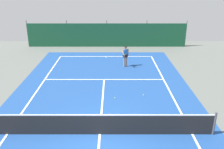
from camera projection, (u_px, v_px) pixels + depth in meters
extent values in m
plane|color=slate|center=(101.00, 134.00, 10.71)|extent=(36.00, 36.00, 0.00)
cube|color=#1E478C|center=(101.00, 134.00, 10.71)|extent=(11.02, 26.60, 0.01)
cube|color=white|center=(107.00, 56.00, 21.81)|extent=(8.22, 0.10, 0.01)
cube|color=white|center=(8.00, 134.00, 10.73)|extent=(0.10, 23.80, 0.01)
cube|color=white|center=(193.00, 134.00, 10.69)|extent=(0.10, 23.80, 0.01)
cube|color=white|center=(105.00, 79.00, 16.68)|extent=(8.22, 0.10, 0.01)
cube|color=white|center=(101.00, 134.00, 10.71)|extent=(0.10, 12.80, 0.01)
cube|color=white|center=(107.00, 57.00, 21.67)|extent=(0.10, 0.30, 0.01)
cube|color=black|center=(101.00, 125.00, 10.54)|extent=(9.92, 0.03, 0.95)
cube|color=white|center=(100.00, 115.00, 10.36)|extent=(9.92, 0.04, 0.05)
cylinder|color=#47474C|center=(216.00, 124.00, 10.49)|extent=(0.10, 0.10, 1.10)
cube|color=#14472D|center=(108.00, 35.00, 24.72)|extent=(16.22, 0.06, 2.40)
cylinder|color=#595B60|center=(29.00, 34.00, 24.76)|extent=(0.08, 0.08, 2.70)
cylinder|color=#595B60|center=(68.00, 34.00, 24.74)|extent=(0.08, 0.08, 2.70)
cylinder|color=#595B60|center=(108.00, 34.00, 24.73)|extent=(0.08, 0.08, 2.70)
cylinder|color=#595B60|center=(147.00, 34.00, 24.71)|extent=(0.08, 0.08, 2.70)
cylinder|color=#595B60|center=(187.00, 34.00, 24.69)|extent=(0.08, 0.08, 2.70)
cube|color=#234C1E|center=(108.00, 40.00, 25.52)|extent=(14.60, 0.70, 1.10)
cylinder|color=#9E7051|center=(127.00, 61.00, 19.16)|extent=(0.12, 0.12, 0.82)
cylinder|color=#9E7051|center=(125.00, 62.00, 19.09)|extent=(0.12, 0.12, 0.82)
cylinder|color=black|center=(126.00, 56.00, 18.95)|extent=(0.40, 0.40, 0.22)
cube|color=#2D6BB7|center=(126.00, 53.00, 18.88)|extent=(0.41, 0.32, 0.56)
sphere|color=#9E7051|center=(127.00, 48.00, 18.72)|extent=(0.22, 0.22, 0.22)
cylinder|color=black|center=(127.00, 47.00, 18.69)|extent=(0.23, 0.23, 0.04)
cylinder|color=#9E7051|center=(129.00, 53.00, 18.95)|extent=(0.09, 0.09, 0.58)
cylinder|color=#9E7051|center=(124.00, 54.00, 18.68)|extent=(0.28, 0.52, 0.41)
cylinder|color=black|center=(125.00, 56.00, 18.45)|extent=(0.13, 0.27, 0.13)
torus|color=teal|center=(126.00, 53.00, 18.37)|extent=(0.33, 0.23, 0.29)
sphere|color=#CCDB33|center=(116.00, 98.00, 13.99)|extent=(0.07, 0.07, 0.07)
sphere|color=#CCDB33|center=(61.00, 70.00, 18.42)|extent=(0.07, 0.07, 0.07)
sphere|color=#CCDB33|center=(145.00, 95.00, 14.35)|extent=(0.07, 0.07, 0.07)
cube|color=silver|center=(77.00, 35.00, 26.95)|extent=(1.90, 4.24, 0.80)
cube|color=#2D333D|center=(77.00, 29.00, 26.71)|extent=(1.58, 1.93, 0.56)
cylinder|color=black|center=(84.00, 42.00, 25.90)|extent=(0.24, 0.65, 0.64)
cylinder|color=black|center=(67.00, 42.00, 25.86)|extent=(0.24, 0.65, 0.64)
cylinder|color=black|center=(86.00, 36.00, 28.33)|extent=(0.24, 0.65, 0.64)
cylinder|color=black|center=(71.00, 36.00, 28.29)|extent=(0.24, 0.65, 0.64)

